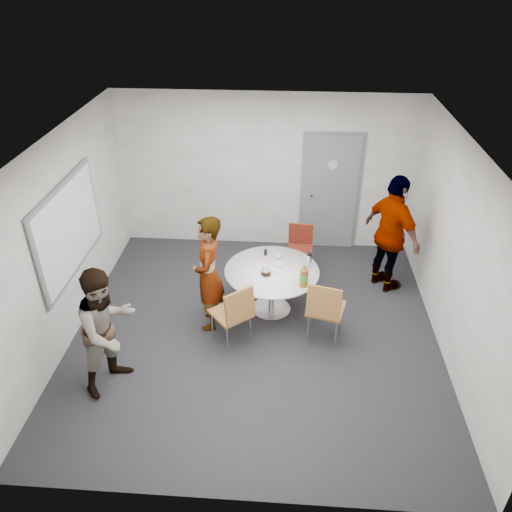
# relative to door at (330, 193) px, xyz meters

# --- Properties ---
(floor) EXTENTS (5.00, 5.00, 0.00)m
(floor) POSITION_rel_door_xyz_m (-1.10, -2.48, -1.03)
(floor) COLOR black
(floor) RESTS_ON ground
(ceiling) EXTENTS (5.00, 5.00, 0.00)m
(ceiling) POSITION_rel_door_xyz_m (-1.10, -2.48, 1.67)
(ceiling) COLOR silver
(ceiling) RESTS_ON wall_back
(wall_back) EXTENTS (5.00, 0.00, 5.00)m
(wall_back) POSITION_rel_door_xyz_m (-1.10, 0.02, 0.32)
(wall_back) COLOR #B0ADA7
(wall_back) RESTS_ON floor
(wall_left) EXTENTS (0.00, 5.00, 5.00)m
(wall_left) POSITION_rel_door_xyz_m (-3.60, -2.48, 0.32)
(wall_left) COLOR #B0ADA7
(wall_left) RESTS_ON floor
(wall_right) EXTENTS (0.00, 5.00, 5.00)m
(wall_right) POSITION_rel_door_xyz_m (1.40, -2.48, 0.32)
(wall_right) COLOR #B0ADA7
(wall_right) RESTS_ON floor
(wall_front) EXTENTS (5.00, 0.00, 5.00)m
(wall_front) POSITION_rel_door_xyz_m (-1.10, -4.98, 0.32)
(wall_front) COLOR #B0ADA7
(wall_front) RESTS_ON floor
(door) EXTENTS (1.02, 0.17, 2.12)m
(door) POSITION_rel_door_xyz_m (0.00, 0.00, 0.00)
(door) COLOR slate
(door) RESTS_ON wall_back
(whiteboard) EXTENTS (0.04, 1.90, 1.25)m
(whiteboard) POSITION_rel_door_xyz_m (-3.56, -2.28, 0.42)
(whiteboard) COLOR gray
(whiteboard) RESTS_ON wall_left
(table) EXTENTS (1.34, 1.34, 1.04)m
(table) POSITION_rel_door_xyz_m (-0.87, -1.97, -0.42)
(table) COLOR white
(table) RESTS_ON floor
(chair_near_left) EXTENTS (0.66, 0.66, 0.95)m
(chair_near_left) POSITION_rel_door_xyz_m (-1.35, -2.77, -0.44)
(chair_near_left) COLOR brown
(chair_near_left) RESTS_ON floor
(chair_near_right) EXTENTS (0.57, 0.60, 0.97)m
(chair_near_right) POSITION_rel_door_xyz_m (-0.18, -2.62, -0.43)
(chair_near_right) COLOR brown
(chair_near_right) RESTS_ON floor
(chair_far) EXTENTS (0.44, 0.47, 0.86)m
(chair_far) POSITION_rel_door_xyz_m (-0.50, -0.91, -0.51)
(chair_far) COLOR maroon
(chair_far) RESTS_ON floor
(person_main) EXTENTS (0.45, 0.64, 1.69)m
(person_main) POSITION_rel_door_xyz_m (-1.75, -2.32, -0.18)
(person_main) COLOR #A5C6EA
(person_main) RESTS_ON floor
(person_left) EXTENTS (0.94, 1.00, 1.64)m
(person_left) POSITION_rel_door_xyz_m (-2.75, -3.51, -0.21)
(person_left) COLOR white
(person_left) RESTS_ON floor
(person_right) EXTENTS (0.98, 1.17, 1.87)m
(person_right) POSITION_rel_door_xyz_m (0.85, -1.23, -0.09)
(person_right) COLOR black
(person_right) RESTS_ON floor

